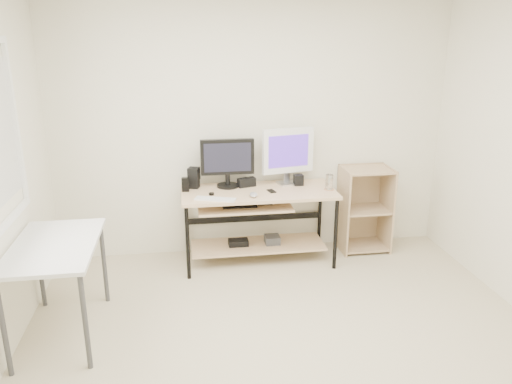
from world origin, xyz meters
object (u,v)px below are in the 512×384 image
at_px(black_monitor, 227,160).
at_px(desk, 256,211).
at_px(audio_controller, 185,184).
at_px(shelf_unit, 363,208).
at_px(side_table, 55,254).
at_px(white_imac, 288,152).

bearing_deg(black_monitor, desk, -32.22).
bearing_deg(audio_controller, shelf_unit, 9.52).
bearing_deg(desk, black_monitor, 147.50).
relative_size(black_monitor, audio_controller, 3.76).
xyz_separation_m(black_monitor, audio_controller, (-0.42, -0.09, -0.21)).
relative_size(side_table, audio_controller, 7.13).
bearing_deg(shelf_unit, side_table, -156.67).
bearing_deg(desk, shelf_unit, 7.77).
bearing_deg(white_imac, desk, -165.15).
height_order(side_table, audio_controller, audio_controller).
distance_m(shelf_unit, white_imac, 1.04).
bearing_deg(shelf_unit, desk, -172.23).
bearing_deg(black_monitor, shelf_unit, 0.09).
bearing_deg(side_table, white_imac, 31.60).
bearing_deg(shelf_unit, white_imac, 179.12).
xyz_separation_m(desk, black_monitor, (-0.26, 0.17, 0.49)).
relative_size(side_table, white_imac, 1.75).
height_order(desk, black_monitor, black_monitor).
xyz_separation_m(white_imac, audio_controller, (-1.03, -0.10, -0.26)).
relative_size(desk, white_imac, 2.62).
bearing_deg(shelf_unit, black_monitor, 179.81).
relative_size(shelf_unit, black_monitor, 1.71).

